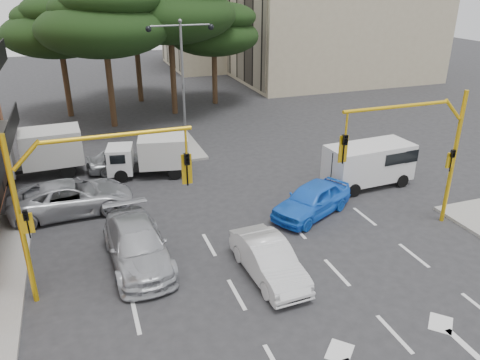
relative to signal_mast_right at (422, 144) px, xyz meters
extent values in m
plane|color=#28282B|center=(-6.80, -1.99, -3.88)|extent=(120.00, 120.00, 0.00)
cube|color=gray|center=(-6.80, 14.01, -3.81)|extent=(1.40, 6.00, 0.15)
cube|color=black|center=(-1.86, 42.01, 3.62)|extent=(0.12, 11.04, 14.20)
cylinder|color=#382616|center=(-10.80, 20.01, -1.41)|extent=(0.44, 0.44, 4.95)
ellipsoid|color=black|center=(-10.80, 20.01, 3.05)|extent=(9.15, 9.15, 3.87)
ellipsoid|color=black|center=(-10.20, 19.61, 4.92)|extent=(6.86, 6.86, 2.86)
ellipsoid|color=black|center=(-11.30, 20.31, 4.37)|extent=(6.07, 6.07, 2.64)
cylinder|color=#382616|center=(-5.80, 22.01, -1.18)|extent=(0.44, 0.44, 5.40)
ellipsoid|color=black|center=(-5.80, 22.01, 3.68)|extent=(9.98, 9.98, 4.22)
cylinder|color=#382616|center=(-13.80, 24.01, -1.63)|extent=(0.44, 0.44, 4.50)
ellipsoid|color=black|center=(-13.80, 24.01, 2.42)|extent=(8.32, 8.32, 3.52)
ellipsoid|color=black|center=(-13.20, 23.61, 4.12)|extent=(6.24, 6.24, 2.60)
ellipsoid|color=black|center=(-14.30, 24.31, 3.62)|extent=(5.52, 5.52, 2.40)
cylinder|color=#382616|center=(-1.80, 24.01, -1.86)|extent=(0.44, 0.44, 4.05)
ellipsoid|color=black|center=(-1.80, 24.01, 1.79)|extent=(7.49, 7.49, 3.17)
ellipsoid|color=black|center=(-1.20, 23.61, 3.32)|extent=(5.62, 5.62, 2.34)
ellipsoid|color=black|center=(-2.30, 24.31, 2.87)|extent=(4.97, 4.97, 2.16)
cylinder|color=#382616|center=(-7.80, 27.01, -1.41)|extent=(0.44, 0.44, 4.95)
ellipsoid|color=black|center=(-7.80, 27.01, 3.05)|extent=(9.15, 9.15, 3.87)
ellipsoid|color=black|center=(-8.30, 27.31, 4.37)|extent=(6.07, 6.07, 2.64)
cylinder|color=gold|center=(1.80, 0.01, -0.88)|extent=(0.18, 0.18, 6.00)
cylinder|color=gold|center=(1.25, 0.01, 1.37)|extent=(0.95, 0.14, 0.95)
cylinder|color=gold|center=(-1.50, 0.01, 1.72)|extent=(4.80, 0.14, 0.14)
cylinder|color=gold|center=(-3.70, 0.01, 1.27)|extent=(0.08, 0.08, 0.90)
imported|color=black|center=(-3.70, 0.01, 0.22)|extent=(0.20, 0.24, 1.20)
cube|color=gold|center=(-3.70, 0.09, 0.22)|extent=(0.36, 0.06, 1.10)
imported|color=black|center=(1.58, -0.14, -0.88)|extent=(0.16, 0.20, 1.00)
cube|color=gold|center=(1.58, -0.04, -0.88)|extent=(0.35, 0.08, 0.70)
cylinder|color=gold|center=(-15.40, 0.01, -0.88)|extent=(0.18, 0.18, 6.00)
cylinder|color=gold|center=(-14.85, 0.01, 1.37)|extent=(0.95, 0.14, 0.95)
cylinder|color=gold|center=(-12.10, 0.01, 1.72)|extent=(4.80, 0.14, 0.14)
cylinder|color=gold|center=(-9.90, 0.01, 1.27)|extent=(0.08, 0.08, 0.90)
imported|color=black|center=(-9.90, 0.01, 0.22)|extent=(0.20, 0.24, 1.20)
cube|color=gold|center=(-9.90, 0.09, 0.22)|extent=(0.36, 0.06, 1.10)
imported|color=black|center=(-15.18, -0.14, -0.88)|extent=(0.16, 0.20, 1.00)
cube|color=gold|center=(-15.18, -0.04, -0.88)|extent=(0.35, 0.08, 0.70)
cylinder|color=slate|center=(-6.80, 14.01, 0.02)|extent=(0.16, 0.16, 7.50)
cylinder|color=slate|center=(-7.70, 14.01, 3.67)|extent=(1.80, 0.10, 0.10)
sphere|color=black|center=(-8.70, 14.01, 3.52)|extent=(0.36, 0.36, 0.36)
cylinder|color=slate|center=(-5.90, 14.01, 3.67)|extent=(1.80, 0.10, 0.10)
sphere|color=black|center=(-4.90, 14.01, 3.52)|extent=(0.36, 0.36, 0.36)
sphere|color=slate|center=(-6.80, 14.01, 3.92)|extent=(0.24, 0.24, 0.24)
imported|color=silver|center=(-7.33, -1.32, -3.18)|extent=(1.72, 4.34, 1.41)
imported|color=blue|center=(-3.54, 2.55, -3.12)|extent=(4.80, 3.63, 1.52)
imported|color=#AFB1B7|center=(-11.74, 1.20, -3.11)|extent=(2.41, 5.42, 1.54)
imported|color=#ACAEB4|center=(-14.04, 6.48, -3.11)|extent=(5.69, 2.83, 1.55)
imported|color=#A8ACB1|center=(-11.22, 11.01, -3.22)|extent=(4.00, 1.84, 1.33)
camera|label=1|loc=(-13.15, -14.67, 6.36)|focal=35.00mm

